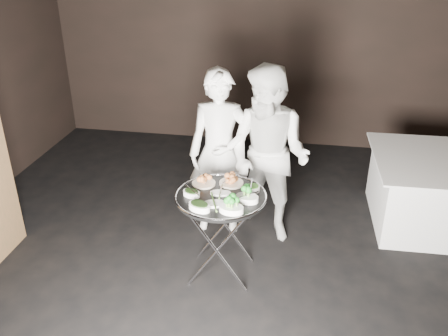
% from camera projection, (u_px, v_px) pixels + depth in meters
% --- Properties ---
extents(floor, '(6.00, 7.00, 0.05)m').
position_uv_depth(floor, '(234.00, 316.00, 3.72)').
color(floor, black).
rests_on(floor, ground).
extents(wall_back, '(6.00, 0.05, 3.00)m').
position_uv_depth(wall_back, '(277.00, 34.00, 6.15)').
color(wall_back, black).
rests_on(wall_back, floor).
extents(tray_stand, '(0.52, 0.44, 0.76)m').
position_uv_depth(tray_stand, '(221.00, 232.00, 3.97)').
color(tray_stand, silver).
rests_on(tray_stand, floor).
extents(serving_tray, '(0.75, 0.75, 0.04)m').
position_uv_depth(serving_tray, '(221.00, 197.00, 3.82)').
color(serving_tray, black).
rests_on(serving_tray, tray_stand).
extents(potato_plate_a, '(0.20, 0.20, 0.07)m').
position_uv_depth(potato_plate_a, '(204.00, 181.00, 3.97)').
color(potato_plate_a, beige).
rests_on(potato_plate_a, serving_tray).
extents(potato_plate_b, '(0.21, 0.21, 0.07)m').
position_uv_depth(potato_plate_b, '(231.00, 181.00, 3.97)').
color(potato_plate_b, beige).
rests_on(potato_plate_b, serving_tray).
extents(greens_bowl, '(0.12, 0.12, 0.07)m').
position_uv_depth(greens_bowl, '(253.00, 188.00, 3.87)').
color(greens_bowl, white).
rests_on(greens_bowl, serving_tray).
extents(asparagus_plate_a, '(0.18, 0.11, 0.03)m').
position_uv_depth(asparagus_plate_a, '(221.00, 192.00, 3.83)').
color(asparagus_plate_a, white).
rests_on(asparagus_plate_a, serving_tray).
extents(asparagus_plate_b, '(0.22, 0.16, 0.04)m').
position_uv_depth(asparagus_plate_b, '(214.00, 203.00, 3.67)').
color(asparagus_plate_b, white).
rests_on(asparagus_plate_b, serving_tray).
extents(spinach_bowl_a, '(0.18, 0.15, 0.06)m').
position_uv_depth(spinach_bowl_a, '(192.00, 193.00, 3.79)').
color(spinach_bowl_a, white).
rests_on(spinach_bowl_a, serving_tray).
extents(spinach_bowl_b, '(0.21, 0.18, 0.08)m').
position_uv_depth(spinach_bowl_b, '(199.00, 206.00, 3.60)').
color(spinach_bowl_b, white).
rests_on(spinach_bowl_b, serving_tray).
extents(broccoli_bowl_a, '(0.20, 0.16, 0.08)m').
position_uv_depth(broccoli_bowl_a, '(247.00, 197.00, 3.72)').
color(broccoli_bowl_a, white).
rests_on(broccoli_bowl_a, serving_tray).
extents(broccoli_bowl_b, '(0.20, 0.16, 0.08)m').
position_uv_depth(broccoli_bowl_b, '(231.00, 208.00, 3.57)').
color(broccoli_bowl_b, white).
rests_on(broccoli_bowl_b, serving_tray).
extents(serving_utensils, '(0.59, 0.43, 0.01)m').
position_uv_depth(serving_utensils, '(224.00, 186.00, 3.85)').
color(serving_utensils, silver).
rests_on(serving_utensils, serving_tray).
extents(waiter_left, '(0.62, 0.43, 1.62)m').
position_uv_depth(waiter_left, '(220.00, 153.00, 4.46)').
color(waiter_left, white).
rests_on(waiter_left, floor).
extents(waiter_right, '(1.00, 0.90, 1.68)m').
position_uv_depth(waiter_right, '(269.00, 156.00, 4.34)').
color(waiter_right, white).
rests_on(waiter_right, floor).
extents(dining_table, '(1.25, 1.25, 0.71)m').
position_uv_depth(dining_table, '(434.00, 192.00, 4.72)').
color(dining_table, white).
rests_on(dining_table, floor).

